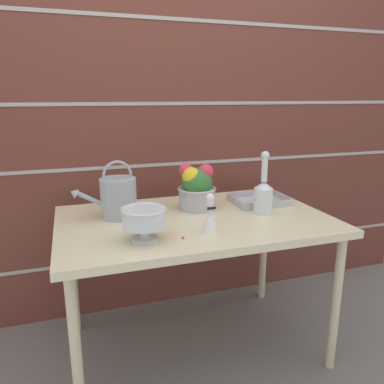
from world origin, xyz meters
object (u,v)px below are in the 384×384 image
(flower_planter, at_px, (196,188))
(glass_decanter, at_px, (263,194))
(crystal_pedestal_bowl, at_px, (144,219))
(wire_tray, at_px, (259,201))
(figurine_vase, at_px, (210,216))
(watering_can, at_px, (118,197))

(flower_planter, relative_size, glass_decanter, 0.76)
(crystal_pedestal_bowl, relative_size, wire_tray, 0.63)
(wire_tray, bearing_deg, glass_decanter, -113.44)
(crystal_pedestal_bowl, distance_m, wire_tray, 0.81)
(wire_tray, bearing_deg, figurine_vase, -141.61)
(watering_can, relative_size, flower_planter, 1.31)
(figurine_vase, height_order, wire_tray, figurine_vase)
(flower_planter, bearing_deg, crystal_pedestal_bowl, -134.45)
(crystal_pedestal_bowl, xyz_separation_m, glass_decanter, (0.65, 0.18, 0.01))
(glass_decanter, xyz_separation_m, figurine_vase, (-0.36, -0.17, -0.03))
(flower_planter, distance_m, wire_tray, 0.39)
(watering_can, xyz_separation_m, wire_tray, (0.79, 0.01, -0.09))
(watering_can, height_order, glass_decanter, glass_decanter)
(flower_planter, xyz_separation_m, wire_tray, (0.37, -0.01, -0.10))
(crystal_pedestal_bowl, xyz_separation_m, wire_tray, (0.72, 0.35, -0.08))
(figurine_vase, bearing_deg, flower_planter, 80.55)
(glass_decanter, bearing_deg, crystal_pedestal_bowl, -164.73)
(flower_planter, bearing_deg, figurine_vase, -99.45)
(watering_can, distance_m, glass_decanter, 0.73)
(crystal_pedestal_bowl, bearing_deg, glass_decanter, 15.27)
(glass_decanter, distance_m, wire_tray, 0.21)
(flower_planter, xyz_separation_m, glass_decanter, (0.30, -0.18, -0.01))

